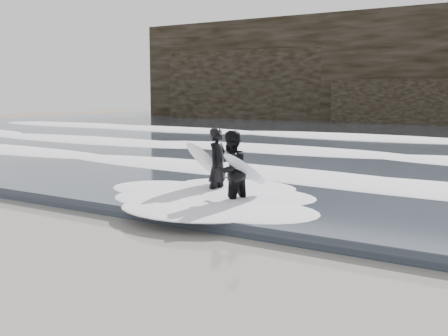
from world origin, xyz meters
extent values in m
plane|color=#866D52|center=(0.00, 0.00, 0.00)|extent=(120.00, 120.00, 0.00)
ellipsoid|color=white|center=(0.00, 9.00, 0.40)|extent=(60.00, 3.20, 0.20)
ellipsoid|color=white|center=(0.00, 16.00, 0.42)|extent=(60.00, 4.00, 0.24)
imported|color=black|center=(-2.10, 6.08, 1.00)|extent=(0.51, 0.75, 2.00)
ellipsoid|color=white|center=(-2.50, 6.13, 1.04)|extent=(0.81, 2.04, 1.32)
imported|color=black|center=(-1.03, 5.06, 1.01)|extent=(0.97, 1.13, 2.02)
ellipsoid|color=silver|center=(-0.61, 5.06, 1.09)|extent=(0.60, 1.88, 1.06)
camera|label=1|loc=(6.35, -6.46, 2.96)|focal=45.00mm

